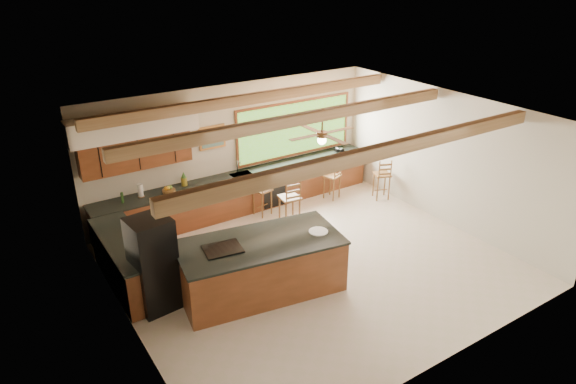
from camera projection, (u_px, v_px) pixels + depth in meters
ground at (313, 264)px, 10.18m from camera, size 7.20×7.20×0.00m
room_shell at (288, 152)px, 9.68m from camera, size 7.27×6.54×3.02m
counter_run at (219, 206)px, 11.51m from camera, size 7.12×3.10×1.25m
island at (260, 266)px, 9.21m from camera, size 3.09×1.81×1.03m
refrigerator at (153, 264)px, 8.62m from camera, size 0.73×0.71×1.70m
bar_stool_a at (263, 191)px, 11.89m from camera, size 0.45×0.45×1.05m
bar_stool_b at (291, 199)px, 11.30m from camera, size 0.47×0.47×1.19m
bar_stool_c at (384, 176)px, 12.71m from camera, size 0.50×0.50×1.07m
bar_stool_d at (333, 177)px, 12.73m from camera, size 0.46×0.46×1.00m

